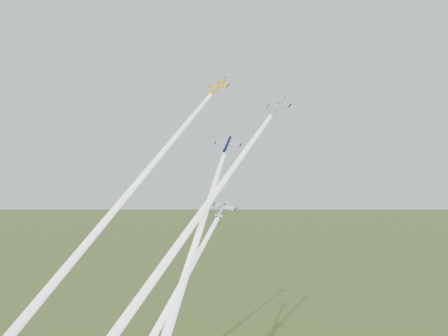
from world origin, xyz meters
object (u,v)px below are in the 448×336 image
plane_yellow (217,87)px  plane_silver_right (277,107)px  plane_silver_low (223,208)px  plane_navy (227,145)px

plane_yellow → plane_silver_right: bearing=18.6°
plane_silver_low → plane_navy: bearing=121.7°
plane_yellow → plane_navy: (4.98, -3.83, -15.13)m
plane_yellow → plane_navy: size_ratio=1.15×
plane_navy → plane_silver_low: 17.77m
plane_yellow → plane_silver_right: plane_yellow is taller
plane_silver_low → plane_silver_right: bearing=60.5°
plane_yellow → plane_silver_low: bearing=-31.5°
plane_silver_low → plane_yellow: bearing=132.8°
plane_silver_right → plane_silver_low: (-8.61, -11.26, -23.91)m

